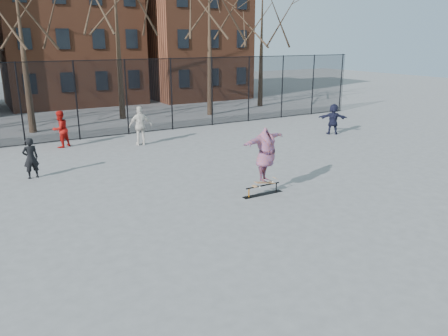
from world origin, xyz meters
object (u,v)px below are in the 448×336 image
skateboard (265,183)px  bystander_red (60,129)px  skate_rail (263,191)px  bystander_black (31,158)px  bystander_navy (333,119)px  skater (266,156)px  bystander_white (140,126)px

skateboard → bystander_red: (-4.53, 10.32, 0.50)m
bystander_red → skate_rail: bearing=81.0°
skate_rail → bystander_black: size_ratio=0.98×
skate_rail → bystander_navy: size_ratio=0.90×
skateboard → bystander_navy: size_ratio=0.50×
skateboard → bystander_black: size_ratio=0.54×
skate_rail → bystander_navy: 10.75m
skater → bystander_white: 8.92m
bystander_red → bystander_navy: bystander_red is taller
bystander_black → bystander_navy: size_ratio=0.93×
bystander_black → bystander_red: 4.90m
skate_rail → bystander_white: size_ratio=0.79×
skateboard → bystander_white: (-1.08, 8.84, 0.57)m
bystander_red → bystander_white: bystander_white is taller
skate_rail → skateboard: size_ratio=1.82×
bystander_black → bystander_navy: bearing=171.6°
bystander_black → bystander_white: 6.15m
bystander_black → skater: bearing=128.7°
bystander_red → bystander_white: (3.45, -1.48, 0.07)m
skateboard → bystander_white: bearing=97.0°
skateboard → bystander_navy: 10.67m
bystander_navy → skater: bearing=70.7°
skateboard → bystander_navy: (8.81, 6.01, 0.45)m
skater → bystander_navy: size_ratio=1.32×
bystander_red → bystander_black: bearing=34.8°
skater → bystander_black: skater is taller
bystander_white → bystander_navy: size_ratio=1.14×
skateboard → bystander_black: 8.68m
bystander_red → bystander_navy: size_ratio=1.06×
bystander_black → skateboard: bearing=128.7°
skater → bystander_white: skater is taller
skate_rail → skater: bearing=0.0°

